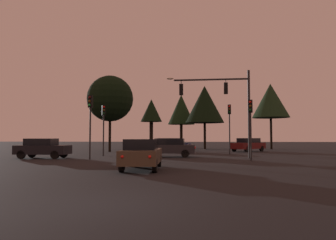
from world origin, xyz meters
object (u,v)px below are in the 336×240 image
object	(u,v)px
traffic_light_median	(90,114)
tree_left_far	(110,99)
traffic_light_corner_left	(250,117)
tree_center_horizon	(151,111)
car_parked_lot	(170,145)
car_crossing_left	(169,147)
car_nearside_lane	(142,154)
traffic_signal_mast_arm	(225,98)
tree_right_cluster	(181,110)
car_crossing_right	(43,148)
traffic_light_corner_right	(104,120)
car_far_lane	(248,144)
tree_lot_edge	(271,101)
tree_behind_sign	(205,104)
traffic_light_far_side	(229,119)

from	to	relation	value
traffic_light_median	tree_left_far	world-z (taller)	tree_left_far
traffic_light_corner_left	tree_center_horizon	bearing A→B (deg)	115.51
traffic_light_corner_left	car_parked_lot	xyz separation A→B (m)	(-6.65, 12.55, -2.21)
car_crossing_left	car_nearside_lane	bearing A→B (deg)	-92.58
traffic_signal_mast_arm	car_parked_lot	world-z (taller)	traffic_signal_mast_arm
tree_right_cluster	car_parked_lot	bearing A→B (deg)	-92.82
traffic_signal_mast_arm	tree_center_horizon	xyz separation A→B (m)	(-8.39, 18.22, 0.53)
car_crossing_left	car_crossing_right	world-z (taller)	same
traffic_light_corner_right	tree_right_cluster	xyz separation A→B (m)	(5.81, 20.77, 2.65)
tree_center_horizon	tree_right_cluster	xyz separation A→B (m)	(3.91, 4.53, 0.58)
traffic_signal_mast_arm	tree_left_far	size ratio (longest dim) A/B	0.80
car_far_lane	tree_right_cluster	world-z (taller)	tree_right_cluster
traffic_light_corner_left	tree_center_horizon	xyz separation A→B (m)	(-9.93, 20.81, 2.20)
traffic_signal_mast_arm	car_crossing_left	xyz separation A→B (m)	(-4.52, 1.05, -3.88)
traffic_light_median	traffic_signal_mast_arm	bearing A→B (deg)	14.15
car_nearside_lane	traffic_light_corner_left	bearing A→B (deg)	45.56
traffic_light_corner_left	car_parked_lot	size ratio (longest dim) A/B	0.94
tree_lot_edge	tree_left_far	bearing A→B (deg)	-153.76
car_crossing_left	tree_left_far	xyz separation A→B (m)	(-7.34, 8.65, 5.15)
tree_behind_sign	tree_center_horizon	xyz separation A→B (m)	(-7.33, -0.74, -0.97)
traffic_light_corner_left	tree_center_horizon	world-z (taller)	tree_center_horizon
traffic_light_corner_right	car_parked_lot	size ratio (longest dim) A/B	0.98
traffic_light_far_side	car_far_lane	xyz separation A→B (m)	(2.75, 6.63, -2.51)
tree_lot_edge	tree_right_cluster	bearing A→B (deg)	165.20
tree_left_far	traffic_light_far_side	bearing A→B (deg)	-19.55
traffic_light_corner_left	car_crossing_left	distance (m)	7.39
tree_left_far	tree_right_cluster	world-z (taller)	tree_left_far
car_crossing_right	tree_right_cluster	size ratio (longest dim) A/B	0.50
car_nearside_lane	tree_lot_edge	size ratio (longest dim) A/B	0.49
tree_left_far	tree_center_horizon	bearing A→B (deg)	67.92
traffic_signal_mast_arm	tree_lot_edge	world-z (taller)	tree_lot_edge
car_nearside_lane	traffic_light_median	bearing A→B (deg)	126.65
tree_right_cluster	tree_lot_edge	bearing A→B (deg)	-14.80
traffic_light_corner_right	tree_center_horizon	bearing A→B (deg)	83.33
traffic_light_corner_right	tree_behind_sign	xyz separation A→B (m)	(9.23, 16.98, 3.05)
tree_behind_sign	traffic_light_median	bearing A→B (deg)	-112.53
car_parked_lot	tree_center_horizon	size ratio (longest dim) A/B	0.66
traffic_light_corner_left	car_nearside_lane	size ratio (longest dim) A/B	0.96
traffic_light_corner_right	traffic_light_median	distance (m)	4.51
traffic_light_corner_right	tree_left_far	world-z (taller)	tree_left_far
tree_right_cluster	tree_center_horizon	bearing A→B (deg)	-130.81
traffic_light_corner_left	car_crossing_right	distance (m)	15.73
traffic_light_median	car_nearside_lane	bearing A→B (deg)	-53.35
traffic_light_corner_left	car_crossing_left	bearing A→B (deg)	149.06
car_far_lane	tree_center_horizon	distance (m)	14.33
traffic_light_median	tree_right_cluster	xyz separation A→B (m)	(5.49, 25.27, 2.47)
car_nearside_lane	car_crossing_right	xyz separation A→B (m)	(-9.03, 7.66, -0.00)
traffic_signal_mast_arm	car_parked_lot	xyz separation A→B (m)	(-5.11, 9.97, -3.88)
car_crossing_left	tree_center_horizon	size ratio (longest dim) A/B	0.65
car_nearside_lane	car_crossing_left	bearing A→B (deg)	87.42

